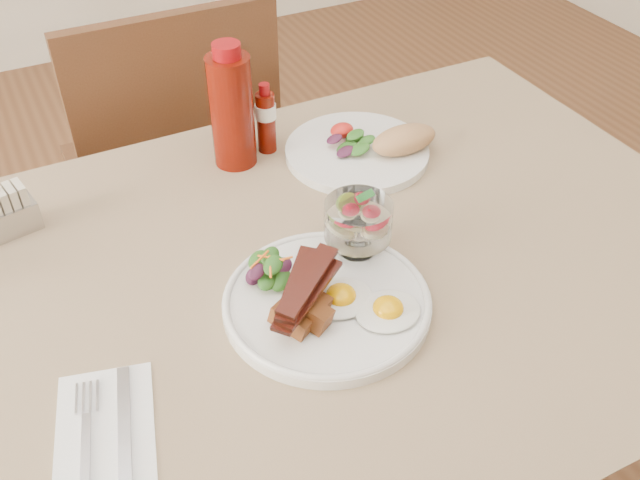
# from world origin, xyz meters

# --- Properties ---
(table) EXTENTS (1.33, 0.88, 0.75)m
(table) POSITION_xyz_m (0.00, 0.00, 0.66)
(table) COLOR #54301A
(table) RESTS_ON ground
(chair_far) EXTENTS (0.42, 0.42, 0.93)m
(chair_far) POSITION_xyz_m (0.00, 0.66, 0.52)
(chair_far) COLOR #54301A
(chair_far) RESTS_ON ground
(main_plate) EXTENTS (0.28, 0.28, 0.02)m
(main_plate) POSITION_xyz_m (0.00, -0.08, 0.76)
(main_plate) COLOR white
(main_plate) RESTS_ON table
(fried_eggs) EXTENTS (0.15, 0.14, 0.02)m
(fried_eggs) POSITION_xyz_m (0.04, -0.11, 0.77)
(fried_eggs) COLOR silver
(fried_eggs) RESTS_ON main_plate
(bacon_potato_pile) EXTENTS (0.13, 0.12, 0.06)m
(bacon_potato_pile) POSITION_xyz_m (-0.04, -0.09, 0.80)
(bacon_potato_pile) COLOR brown
(bacon_potato_pile) RESTS_ON main_plate
(side_salad) EXTENTS (0.07, 0.07, 0.04)m
(side_salad) POSITION_xyz_m (-0.05, -0.01, 0.79)
(side_salad) COLOR #1A5015
(side_salad) RESTS_ON main_plate
(fruit_cup) EXTENTS (0.10, 0.10, 0.10)m
(fruit_cup) POSITION_xyz_m (0.09, -0.01, 0.82)
(fruit_cup) COLOR white
(fruit_cup) RESTS_ON main_plate
(second_plate) EXTENTS (0.26, 0.25, 0.06)m
(second_plate) POSITION_xyz_m (0.24, 0.22, 0.77)
(second_plate) COLOR white
(second_plate) RESTS_ON table
(ketchup_bottle) EXTENTS (0.09, 0.09, 0.22)m
(ketchup_bottle) POSITION_xyz_m (0.03, 0.31, 0.85)
(ketchup_bottle) COLOR #5F0F05
(ketchup_bottle) RESTS_ON table
(hot_sauce_bottle) EXTENTS (0.04, 0.04, 0.13)m
(hot_sauce_bottle) POSITION_xyz_m (0.09, 0.32, 0.81)
(hot_sauce_bottle) COLOR #5F0F05
(hot_sauce_bottle) RESTS_ON table
(sugar_caddy) EXTENTS (0.09, 0.06, 0.08)m
(sugar_caddy) POSITION_xyz_m (-0.35, 0.28, 0.79)
(sugar_caddy) COLOR #B1B1B6
(sugar_caddy) RESTS_ON table
(napkin_cutlery) EXTENTS (0.16, 0.22, 0.01)m
(napkin_cutlery) POSITION_xyz_m (-0.31, -0.15, 0.75)
(napkin_cutlery) COLOR white
(napkin_cutlery) RESTS_ON table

